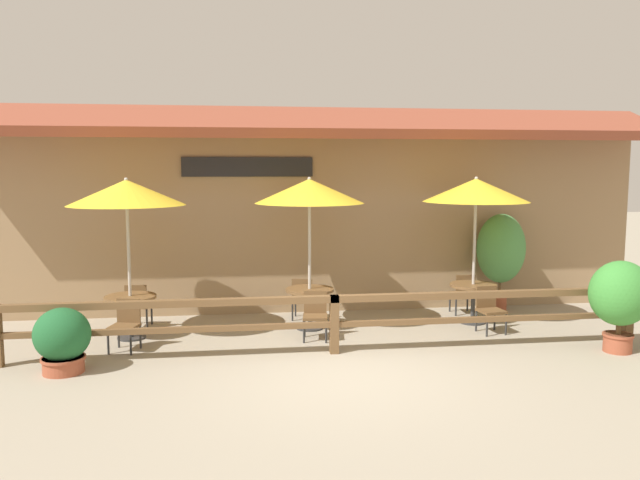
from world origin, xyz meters
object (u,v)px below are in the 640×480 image
object	(u,v)px
chair_far_streetside	(489,307)
chair_far_wallside	(463,292)
chair_near_wallside	(138,304)
patio_umbrella_near	(126,193)
potted_plant_entrance_palm	(501,250)
patio_umbrella_middle	(309,191)
dining_table_far	(473,292)
chair_middle_wallside	(303,297)
dining_table_near	(131,304)
chair_near_streetside	(126,323)
potted_plant_broad_leaf	(62,340)
chair_middle_streetside	(315,313)
potted_plant_small_flowering	(620,297)
dining_table_middle	(310,297)
patio_umbrella_far	(476,190)

from	to	relation	value
chair_far_streetside	chair_far_wallside	xyz separation A→B (m)	(0.04, 1.42, 0.00)
chair_near_wallside	chair_far_streetside	world-z (taller)	same
patio_umbrella_near	chair_far_streetside	distance (m)	6.74
potted_plant_entrance_palm	patio_umbrella_middle	bearing A→B (deg)	-167.41
patio_umbrella_middle	dining_table_far	distance (m)	3.72
patio_umbrella_middle	chair_middle_wallside	distance (m)	2.21
chair_near_wallside	patio_umbrella_near	bearing A→B (deg)	95.00
dining_table_near	chair_near_streetside	world-z (taller)	chair_near_streetside
chair_far_wallside	potted_plant_entrance_palm	bearing A→B (deg)	-166.21
chair_far_streetside	potted_plant_broad_leaf	bearing A→B (deg)	-177.22
patio_umbrella_middle	chair_middle_streetside	xyz separation A→B (m)	(0.01, -0.71, -2.10)
potted_plant_small_flowering	chair_far_wallside	bearing A→B (deg)	118.54
potted_plant_entrance_palm	chair_near_wallside	bearing A→B (deg)	-176.74
dining_table_near	chair_middle_streetside	world-z (taller)	chair_middle_streetside
chair_near_streetside	dining_table_middle	world-z (taller)	chair_near_streetside
dining_table_middle	chair_middle_streetside	xyz separation A→B (m)	(0.01, -0.71, -0.15)
chair_middle_wallside	potted_plant_small_flowering	bearing A→B (deg)	164.17
dining_table_far	chair_middle_wallside	bearing A→B (deg)	167.79
chair_near_wallside	potted_plant_broad_leaf	bearing A→B (deg)	80.23
dining_table_near	potted_plant_small_flowering	size ratio (longest dim) A/B	0.60
dining_table_near	dining_table_far	size ratio (longest dim) A/B	1.00
potted_plant_small_flowering	patio_umbrella_near	bearing A→B (deg)	166.53
patio_umbrella_middle	chair_middle_wallside	world-z (taller)	patio_umbrella_middle
dining_table_middle	chair_far_wallside	xyz separation A→B (m)	(3.25, 0.72, -0.15)
dining_table_middle	potted_plant_entrance_palm	size ratio (longest dim) A/B	0.44
patio_umbrella_middle	chair_middle_streetside	distance (m)	2.21
patio_umbrella_middle	potted_plant_small_flowering	xyz separation A→B (m)	(4.80, -2.14, -1.64)
potted_plant_broad_leaf	patio_umbrella_near	bearing A→B (deg)	68.79
chair_near_streetside	patio_umbrella_middle	distance (m)	3.90
chair_near_wallside	potted_plant_small_flowering	bearing A→B (deg)	167.53
chair_near_streetside	dining_table_far	size ratio (longest dim) A/B	0.93
chair_near_streetside	potted_plant_small_flowering	world-z (taller)	potted_plant_small_flowering
dining_table_near	potted_plant_small_flowering	xyz separation A→B (m)	(7.98, -1.91, 0.31)
chair_middle_wallside	dining_table_middle	bearing A→B (deg)	108.43
potted_plant_entrance_palm	potted_plant_broad_leaf	bearing A→B (deg)	-159.97
patio_umbrella_far	dining_table_far	world-z (taller)	patio_umbrella_far
dining_table_near	patio_umbrella_far	xyz separation A→B (m)	(6.36, 0.23, 1.95)
dining_table_near	chair_far_wallside	distance (m)	6.50
chair_near_streetside	potted_plant_small_flowering	bearing A→B (deg)	6.41
patio_umbrella_near	potted_plant_broad_leaf	size ratio (longest dim) A/B	2.92
chair_near_streetside	chair_middle_streetside	distance (m)	3.17
patio_umbrella_near	dining_table_middle	xyz separation A→B (m)	(3.19, 0.22, -1.95)
patio_umbrella_middle	chair_near_wallside	bearing A→B (deg)	170.98
dining_table_near	potted_plant_entrance_palm	distance (m)	7.42
patio_umbrella_middle	potted_plant_small_flowering	bearing A→B (deg)	-23.99
patio_umbrella_near	potted_plant_broad_leaf	bearing A→B (deg)	-111.21
patio_umbrella_middle	chair_middle_streetside	bearing A→B (deg)	-89.02
chair_middle_streetside	potted_plant_entrance_palm	distance (m)	4.49
patio_umbrella_far	potted_plant_entrance_palm	size ratio (longest dim) A/B	1.38
potted_plant_broad_leaf	potted_plant_entrance_palm	size ratio (longest dim) A/B	0.47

